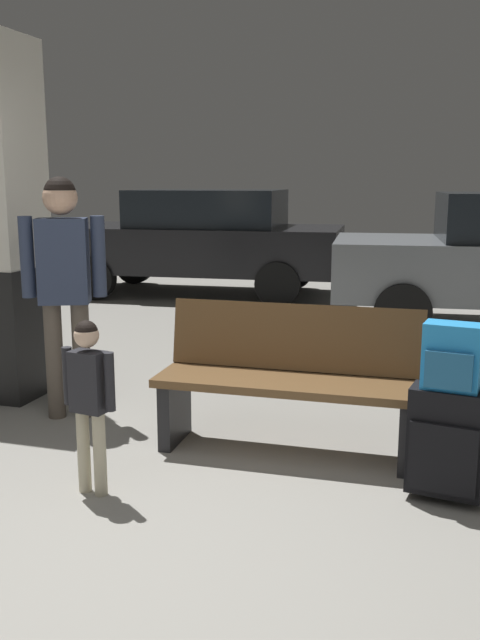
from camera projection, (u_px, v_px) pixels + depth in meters
name	position (u px, v px, depth m)	size (l,w,h in m)	color
ground_plane	(295.00, 356.00, 6.80)	(18.00, 18.00, 0.10)	gray
bench	(289.00, 380.00, 4.25)	(1.61, 0.57, 0.89)	brown
suitcase	(446.00, 442.00, 3.57)	(0.41, 0.28, 0.60)	black
backpack_bright	(452.00, 357.00, 3.48)	(0.30, 0.22, 0.34)	#268CD8
child	(89.00, 389.00, 3.61)	(0.32, 0.20, 0.94)	beige
adult	(64.00, 272.00, 4.72)	(0.54, 0.31, 1.67)	brown
parked_car_far	(201.00, 239.00, 10.08)	(4.23, 2.06, 1.51)	black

